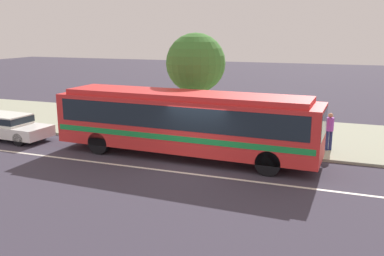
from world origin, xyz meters
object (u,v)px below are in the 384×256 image
transit_bus (184,120)px  sedan_behind_bus (6,125)px  street_tree_near_stop (196,64)px  pedestrian_walking_along_curb (260,125)px  bus_stop_sign (263,116)px  pedestrian_standing_by_tree (197,122)px  pedestrian_waiting_near_sign (330,128)px

transit_bus → sedan_behind_bus: 9.80m
transit_bus → street_tree_near_stop: street_tree_near_stop is taller
pedestrian_walking_along_curb → bus_stop_sign: size_ratio=0.71×
pedestrian_walking_along_curb → bus_stop_sign: bus_stop_sign is taller
pedestrian_standing_by_tree → bus_stop_sign: bearing=-2.7°
sedan_behind_bus → pedestrian_walking_along_curb: (12.62, 2.52, 0.43)m
sedan_behind_bus → pedestrian_standing_by_tree: (9.61, 2.30, 0.39)m
pedestrian_waiting_near_sign → street_tree_near_stop: (-6.69, 0.61, 2.70)m
pedestrian_walking_along_curb → street_tree_near_stop: 4.66m
bus_stop_sign → pedestrian_walking_along_curb: bearing=118.9°
transit_bus → bus_stop_sign: (3.07, 1.93, 0.03)m
transit_bus → pedestrian_walking_along_curb: (2.87, 2.30, -0.51)m
sedan_behind_bus → pedestrian_standing_by_tree: pedestrian_standing_by_tree is taller
pedestrian_standing_by_tree → street_tree_near_stop: street_tree_near_stop is taller
sedan_behind_bus → transit_bus: bearing=1.3°
sedan_behind_bus → pedestrian_walking_along_curb: bearing=11.3°
pedestrian_standing_by_tree → bus_stop_sign: size_ratio=0.69×
pedestrian_waiting_near_sign → street_tree_near_stop: street_tree_near_stop is taller
bus_stop_sign → street_tree_near_stop: 4.65m
pedestrian_walking_along_curb → street_tree_near_stop: street_tree_near_stop is taller
transit_bus → sedan_behind_bus: transit_bus is taller
pedestrian_standing_by_tree → street_tree_near_stop: bearing=113.0°
bus_stop_sign → street_tree_near_stop: bearing=157.4°
pedestrian_walking_along_curb → pedestrian_standing_by_tree: (-3.01, -0.21, -0.04)m
transit_bus → pedestrian_waiting_near_sign: bearing=26.1°
sedan_behind_bus → pedestrian_standing_by_tree: bearing=13.5°
pedestrian_waiting_near_sign → street_tree_near_stop: bearing=174.8°
sedan_behind_bus → pedestrian_standing_by_tree: size_ratio=2.80×
bus_stop_sign → street_tree_near_stop: size_ratio=0.47×
transit_bus → street_tree_near_stop: bearing=102.0°
street_tree_near_stop → bus_stop_sign: bearing=-22.6°
pedestrian_standing_by_tree → bus_stop_sign: 3.27m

